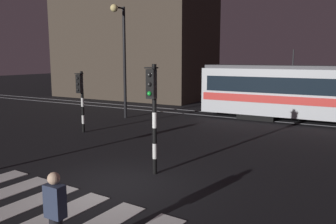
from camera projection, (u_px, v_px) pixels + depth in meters
ground_plane at (116, 185)px, 10.09m from camera, size 120.00×120.00×0.00m
rail_near at (245, 119)px, 21.01m from camera, size 80.00×0.12×0.03m
rail_far at (251, 115)px, 22.24m from camera, size 80.00×0.12×0.03m
traffic_light_median_centre at (153, 103)px, 10.64m from camera, size 0.36×0.42×3.49m
traffic_light_corner_far_left at (81, 93)px, 16.86m from camera, size 0.36×0.42×3.03m
street_lamp_trackside_left at (122, 47)px, 20.49m from camera, size 0.44×1.21×6.69m
tram at (333, 93)px, 19.08m from camera, size 14.91×2.58×4.15m
pedestrian_waiting_at_kerb at (56, 218)px, 6.11m from camera, size 0.36×0.24×1.71m
building_backdrop at (134, 26)px, 32.59m from camera, size 14.14×8.00×13.33m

